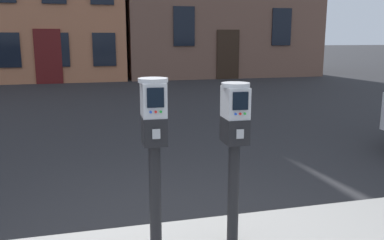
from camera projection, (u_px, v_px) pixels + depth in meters
name	position (u px, v px, depth m)	size (l,w,h in m)	color
parking_meter_near_kerb	(154.00, 136.00, 2.98)	(0.22, 0.26, 1.36)	black
parking_meter_twin_adjacent	(235.00, 135.00, 3.14)	(0.22, 0.26, 1.31)	black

